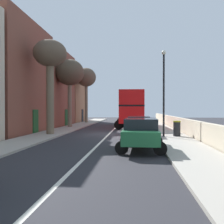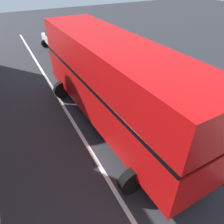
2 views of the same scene
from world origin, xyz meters
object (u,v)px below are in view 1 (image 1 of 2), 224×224
object	(u,v)px
parked_car_red_right_2	(139,125)
street_tree_left_4	(50,59)
lamppost_right	(164,86)
parked_car_white_right_1	(137,116)
double_decker_bus	(131,107)
litter_bin_right	(177,128)
street_tree_left_2	(86,78)
parked_car_green_right_0	(141,132)
street_tree_left_0	(70,74)

from	to	relation	value
parked_car_red_right_2	street_tree_left_4	size ratio (longest dim) A/B	0.55
parked_car_red_right_2	lamppost_right	world-z (taller)	lamppost_right
parked_car_white_right_1	double_decker_bus	bearing A→B (deg)	-93.84
double_decker_bus	parked_car_white_right_1	world-z (taller)	double_decker_bus
lamppost_right	litter_bin_right	distance (m)	3.28
street_tree_left_2	parked_car_white_right_1	bearing A→B (deg)	29.10
street_tree_left_4	lamppost_right	size ratio (longest dim) A/B	1.21
double_decker_bus	parked_car_red_right_2	world-z (taller)	double_decker_bus
parked_car_green_right_0	parked_car_red_right_2	distance (m)	6.30
double_decker_bus	parked_car_red_right_2	xyz separation A→B (m)	(0.80, -9.90, -1.45)
double_decker_bus	street_tree_left_2	distance (m)	11.23
parked_car_green_right_0	lamppost_right	distance (m)	6.41
street_tree_left_0	parked_car_green_right_0	bearing A→B (deg)	-61.96
parked_car_red_right_2	double_decker_bus	bearing A→B (deg)	94.62
parked_car_white_right_1	parked_car_green_right_0	bearing A→B (deg)	-90.01
parked_car_green_right_0	street_tree_left_0	world-z (taller)	street_tree_left_0
street_tree_left_0	street_tree_left_4	distance (m)	7.91
double_decker_bus	parked_car_green_right_0	bearing A→B (deg)	-87.18
parked_car_white_right_1	street_tree_left_2	xyz separation A→B (m)	(-7.68, -4.27, 5.91)
parked_car_green_right_0	double_decker_bus	bearing A→B (deg)	92.82
litter_bin_right	street_tree_left_0	bearing A→B (deg)	140.40
litter_bin_right	parked_car_white_right_1	bearing A→B (deg)	97.11
street_tree_left_2	litter_bin_right	size ratio (longest dim) A/B	7.26
street_tree_left_2	street_tree_left_0	bearing A→B (deg)	-89.95
street_tree_left_4	lamppost_right	distance (m)	9.32
lamppost_right	street_tree_left_0	bearing A→B (deg)	136.63
parked_car_red_right_2	street_tree_left_0	xyz separation A→B (m)	(-7.67, 8.09, 5.26)
parked_car_white_right_1	street_tree_left_2	world-z (taller)	street_tree_left_2
lamppost_right	street_tree_left_2	bearing A→B (deg)	117.20
double_decker_bus	litter_bin_right	bearing A→B (deg)	-71.02
double_decker_bus	street_tree_left_4	size ratio (longest dim) A/B	1.39
street_tree_left_0	street_tree_left_2	distance (m)	9.51
parked_car_white_right_1	street_tree_left_0	xyz separation A→B (m)	(-7.67, -13.76, 5.27)
double_decker_bus	parked_car_green_right_0	xyz separation A→B (m)	(0.80, -16.20, -1.41)
street_tree_left_2	litter_bin_right	xyz separation A→B (m)	(10.48, -18.15, -6.11)
double_decker_bus	street_tree_left_0	bearing A→B (deg)	-165.25
street_tree_left_4	litter_bin_right	size ratio (longest dim) A/B	6.66
double_decker_bus	street_tree_left_4	distance (m)	12.22
parked_car_white_right_1	lamppost_right	size ratio (longest dim) A/B	0.69
parked_car_red_right_2	parked_car_green_right_0	bearing A→B (deg)	-90.01
parked_car_green_right_0	parked_car_white_right_1	world-z (taller)	parked_car_green_right_0
parked_car_white_right_1	street_tree_left_2	distance (m)	10.59
street_tree_left_2	litter_bin_right	world-z (taller)	street_tree_left_2
litter_bin_right	street_tree_left_4	bearing A→B (deg)	175.59
parked_car_green_right_0	parked_car_white_right_1	bearing A→B (deg)	89.99
street_tree_left_2	lamppost_right	world-z (taller)	street_tree_left_2
parked_car_red_right_2	street_tree_left_2	distance (m)	20.07
street_tree_left_0	litter_bin_right	size ratio (longest dim) A/B	6.70
street_tree_left_2	litter_bin_right	distance (m)	21.83
parked_car_red_right_2	street_tree_left_2	xyz separation A→B (m)	(-7.68, 17.58, 5.90)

